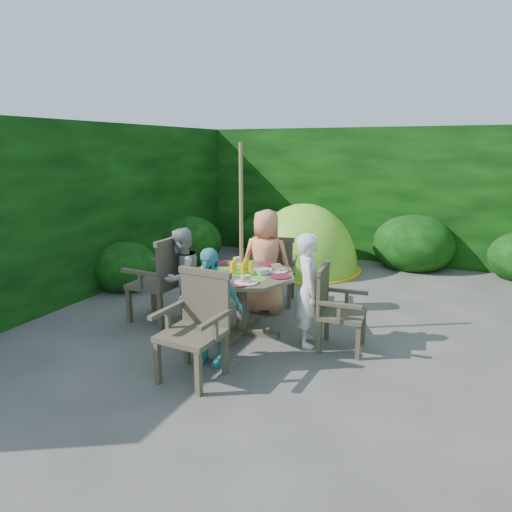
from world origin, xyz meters
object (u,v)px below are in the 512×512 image
at_px(child_right, 309,290).
at_px(child_back, 266,261).
at_px(child_left, 182,277).
at_px(garden_chair_right, 336,307).
at_px(garden_chair_left, 162,278).
at_px(garden_chair_back, 275,269).
at_px(dome_tent, 303,269).
at_px(patio_table, 242,283).
at_px(garden_chair_front, 196,324).
at_px(child_front, 210,306).
at_px(parasol_pole, 241,242).

distance_m(child_right, child_back, 1.13).
bearing_deg(child_right, child_left, 73.66).
height_order(garden_chair_right, child_back, child_back).
relative_size(garden_chair_left, child_back, 0.76).
relative_size(garden_chair_back, dome_tent, 0.40).
xyz_separation_m(patio_table, dome_tent, (-0.28, 3.05, -0.62)).
distance_m(garden_chair_right, garden_chair_front, 1.55).
relative_size(child_front, dome_tent, 0.51).
bearing_deg(garden_chair_back, patio_table, 77.93).
relative_size(garden_chair_right, child_right, 0.70).
height_order(garden_chair_back, dome_tent, dome_tent).
distance_m(garden_chair_right, child_front, 1.37).
bearing_deg(garden_chair_back, child_right, 114.09).
bearing_deg(garden_chair_back, dome_tent, -96.91).
distance_m(garden_chair_left, child_back, 1.36).
bearing_deg(patio_table, garden_chair_back, 91.97).
relative_size(child_right, dome_tent, 0.53).
bearing_deg(parasol_pole, garden_chair_front, -86.94).
bearing_deg(child_right, dome_tent, 0.71).
relative_size(garden_chair_back, child_front, 0.79).
bearing_deg(garden_chair_front, garden_chair_back, 95.47).
xyz_separation_m(child_right, child_left, (-1.60, -0.07, -0.03)).
bearing_deg(child_back, garden_chair_right, 140.26).
relative_size(parasol_pole, garden_chair_front, 2.25).
bearing_deg(garden_chair_back, child_back, 75.37).
bearing_deg(child_right, child_front, 118.66).
distance_m(child_right, child_front, 1.13).
xyz_separation_m(garden_chair_front, child_left, (-0.86, 1.06, 0.08)).
xyz_separation_m(patio_table, child_left, (-0.80, -0.04, -0.02)).
bearing_deg(garden_chair_front, garden_chair_right, 50.64).
distance_m(garden_chair_left, dome_tent, 3.26).
relative_size(garden_chair_right, dome_tent, 0.37).
height_order(garden_chair_left, dome_tent, dome_tent).
relative_size(child_back, child_front, 1.14).
relative_size(child_right, child_front, 1.05).
height_order(child_right, child_front, child_right).
bearing_deg(dome_tent, child_front, -85.13).
distance_m(garden_chair_right, garden_chair_left, 2.19).
relative_size(child_left, child_front, 1.00).
distance_m(child_front, dome_tent, 3.91).
distance_m(child_back, dome_tent, 2.37).
relative_size(garden_chair_left, dome_tent, 0.44).
bearing_deg(child_back, parasol_pole, 86.32).
height_order(patio_table, child_right, child_right).
xyz_separation_m(garden_chair_right, garden_chair_front, (-1.04, -1.14, 0.05)).
xyz_separation_m(garden_chair_front, dome_tent, (-0.34, 4.14, -0.52)).
distance_m(parasol_pole, child_front, 0.94).
bearing_deg(garden_chair_front, child_left, 132.15).
relative_size(parasol_pole, dome_tent, 0.93).
relative_size(garden_chair_front, child_back, 0.71).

